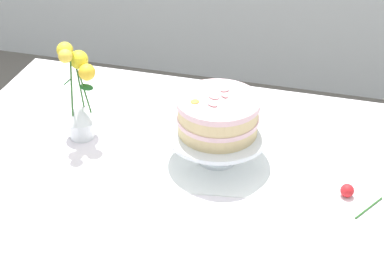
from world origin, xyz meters
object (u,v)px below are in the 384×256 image
(layer_cake, at_px, (218,115))
(flower_vase, at_px, (79,99))
(cake_stand, at_px, (217,136))
(fallen_rose, at_px, (348,192))
(dining_table, at_px, (175,192))

(layer_cake, xyz_separation_m, flower_vase, (-0.42, 0.01, -0.02))
(cake_stand, xyz_separation_m, fallen_rose, (0.37, -0.07, -0.07))
(flower_vase, distance_m, fallen_rose, 0.80)
(cake_stand, relative_size, flower_vase, 0.93)
(cake_stand, distance_m, flower_vase, 0.42)
(flower_vase, height_order, fallen_rose, flower_vase)
(dining_table, height_order, layer_cake, layer_cake)
(dining_table, height_order, flower_vase, flower_vase)
(dining_table, xyz_separation_m, flower_vase, (-0.31, 0.08, 0.22))
(flower_vase, bearing_deg, layer_cake, -1.69)
(cake_stand, relative_size, fallen_rose, 2.61)
(cake_stand, xyz_separation_m, layer_cake, (-0.00, 0.00, 0.07))
(dining_table, distance_m, cake_stand, 0.21)
(fallen_rose, bearing_deg, dining_table, 179.78)
(cake_stand, distance_m, layer_cake, 0.07)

